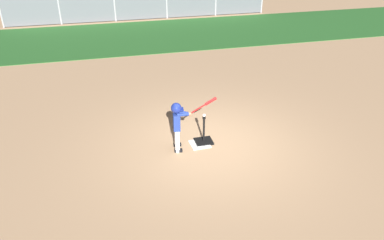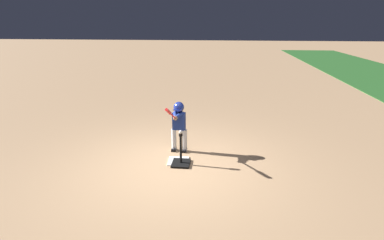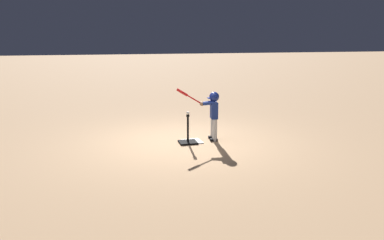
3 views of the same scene
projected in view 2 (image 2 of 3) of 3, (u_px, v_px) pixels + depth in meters
ground_plane at (173, 167)px, 6.19m from camera, size 90.00×90.00×0.00m
home_plate at (178, 161)px, 6.43m from camera, size 0.47×0.47×0.02m
batting_tee at (181, 160)px, 6.28m from camera, size 0.42×0.37×0.69m
batter_child at (179, 121)px, 6.70m from camera, size 1.02×0.38×1.28m
baseball at (181, 132)px, 6.09m from camera, size 0.07×0.07×0.07m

